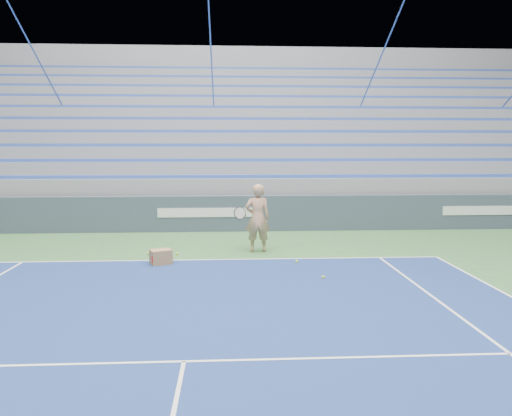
{
  "coord_description": "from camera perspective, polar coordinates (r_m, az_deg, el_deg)",
  "views": [
    {
      "loc": [
        0.55,
        0.55,
        2.64
      ],
      "look_at": [
        1.22,
        12.38,
        1.15
      ],
      "focal_mm": 35.0,
      "sensor_mm": 36.0,
      "label": 1
    }
  ],
  "objects": [
    {
      "name": "tennis_ball_0",
      "position": [
        11.37,
        4.67,
        -6.11
      ],
      "size": [
        0.07,
        0.07,
        0.07
      ],
      "primitive_type": "sphere",
      "color": "yellow",
      "rests_on": "ground"
    },
    {
      "name": "tennis_ball_2",
      "position": [
        12.48,
        -12.18,
        -5.06
      ],
      "size": [
        0.07,
        0.07,
        0.07
      ],
      "primitive_type": "sphere",
      "color": "yellow",
      "rests_on": "ground"
    },
    {
      "name": "tennis_ball_3",
      "position": [
        10.1,
        7.7,
        -7.85
      ],
      "size": [
        0.07,
        0.07,
        0.07
      ],
      "primitive_type": "sphere",
      "color": "yellow",
      "rests_on": "ground"
    },
    {
      "name": "tennis_player",
      "position": [
        12.37,
        0.15,
        -1.15
      ],
      "size": [
        0.92,
        0.83,
        1.7
      ],
      "color": "tan",
      "rests_on": "ground"
    },
    {
      "name": "tennis_ball_4",
      "position": [
        12.29,
        -9.0,
        -5.17
      ],
      "size": [
        0.07,
        0.07,
        0.07
      ],
      "primitive_type": "sphere",
      "color": "yellow",
      "rests_on": "ground"
    },
    {
      "name": "sponsor_barrier",
      "position": [
        15.49,
        -5.23,
        -0.63
      ],
      "size": [
        30.0,
        0.32,
        1.1
      ],
      "color": "#374454",
      "rests_on": "ground"
    },
    {
      "name": "tennis_ball_1",
      "position": [
        11.47,
        -10.54,
        -6.09
      ],
      "size": [
        0.07,
        0.07,
        0.07
      ],
      "primitive_type": "sphere",
      "color": "yellow",
      "rests_on": "ground"
    },
    {
      "name": "ball_box",
      "position": [
        11.36,
        -10.82,
        -5.53
      ],
      "size": [
        0.55,
        0.5,
        0.34
      ],
      "color": "#99744A",
      "rests_on": "ground"
    },
    {
      "name": "bleachers",
      "position": [
        21.07,
        -4.76,
        6.36
      ],
      "size": [
        31.0,
        9.15,
        7.3
      ],
      "color": "gray",
      "rests_on": "ground"
    }
  ]
}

